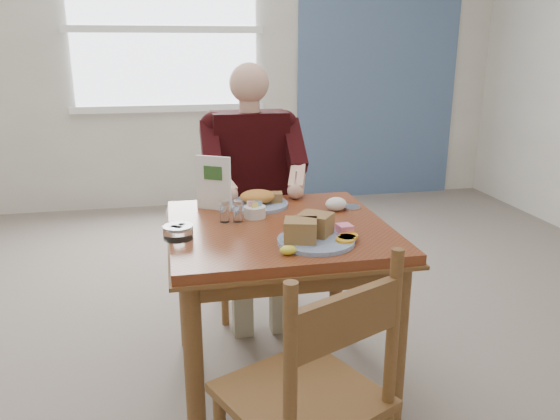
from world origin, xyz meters
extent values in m
plane|color=slate|center=(0.00, 0.00, 0.00)|extent=(6.00, 6.00, 0.00)
plane|color=beige|center=(0.00, 3.00, 1.40)|extent=(5.50, 0.00, 5.50)
cube|color=#465E83|center=(1.60, 2.98, 1.40)|extent=(1.60, 0.02, 2.80)
ellipsoid|color=yellow|center=(-0.04, -0.34, 0.77)|extent=(0.07, 0.06, 0.03)
ellipsoid|color=white|center=(0.30, 0.14, 0.78)|extent=(0.10, 0.08, 0.06)
cylinder|color=silver|center=(0.37, 0.16, 0.76)|extent=(0.11, 0.11, 0.01)
cube|color=white|center=(-0.40, 2.97, 1.60)|extent=(1.60, 0.02, 1.30)
cube|color=white|center=(-0.40, 2.96, 0.92)|extent=(1.72, 0.04, 0.06)
cube|color=white|center=(-0.40, 2.96, 1.60)|extent=(1.72, 0.04, 0.06)
cube|color=brown|center=(0.00, 0.00, 0.73)|extent=(0.90, 0.90, 0.04)
cube|color=brown|center=(0.00, 0.00, 0.70)|extent=(0.92, 0.92, 0.01)
cylinder|color=brown|center=(-0.39, -0.39, 0.35)|extent=(0.07, 0.07, 0.71)
cylinder|color=brown|center=(0.39, -0.39, 0.35)|extent=(0.07, 0.07, 0.71)
cylinder|color=brown|center=(-0.39, 0.39, 0.35)|extent=(0.07, 0.07, 0.71)
cylinder|color=brown|center=(0.39, 0.39, 0.35)|extent=(0.07, 0.07, 0.71)
cube|color=brown|center=(0.00, -0.39, 0.66)|extent=(0.80, 0.03, 0.08)
cube|color=brown|center=(0.00, 0.39, 0.66)|extent=(0.80, 0.03, 0.08)
cube|color=brown|center=(-0.39, 0.00, 0.66)|extent=(0.03, 0.80, 0.08)
cube|color=brown|center=(0.39, 0.00, 0.66)|extent=(0.03, 0.80, 0.08)
cylinder|color=brown|center=(-0.18, 0.57, 0.23)|extent=(0.04, 0.04, 0.45)
cylinder|color=brown|center=(0.18, 0.57, 0.23)|extent=(0.04, 0.04, 0.45)
cylinder|color=brown|center=(-0.18, 0.93, 0.23)|extent=(0.04, 0.04, 0.45)
cylinder|color=brown|center=(0.18, 0.93, 0.23)|extent=(0.04, 0.04, 0.45)
cube|color=brown|center=(0.00, 0.75, 0.47)|extent=(0.42, 0.42, 0.03)
cylinder|color=brown|center=(-0.18, 0.93, 0.70)|extent=(0.04, 0.04, 0.50)
cylinder|color=brown|center=(0.18, 0.93, 0.70)|extent=(0.04, 0.04, 0.50)
cube|color=brown|center=(0.00, 0.93, 0.80)|extent=(0.38, 0.03, 0.14)
cylinder|color=brown|center=(0.00, -0.53, 0.23)|extent=(0.05, 0.05, 0.45)
cube|color=brown|center=(-0.09, -0.77, 0.47)|extent=(0.56, 0.56, 0.03)
cylinder|color=brown|center=(-0.18, -1.01, 0.70)|extent=(0.05, 0.05, 0.50)
cylinder|color=brown|center=(0.15, -0.86, 0.70)|extent=(0.05, 0.05, 0.50)
cube|color=brown|center=(-0.01, -0.93, 0.80)|extent=(0.36, 0.18, 0.14)
cube|color=gray|center=(-0.10, 0.63, 0.54)|extent=(0.13, 0.38, 0.12)
cube|color=gray|center=(0.10, 0.63, 0.54)|extent=(0.13, 0.38, 0.12)
cube|color=gray|center=(-0.10, 0.45, 0.24)|extent=(0.10, 0.10, 0.48)
cube|color=gray|center=(0.10, 0.45, 0.24)|extent=(0.10, 0.10, 0.48)
cube|color=black|center=(0.00, 0.78, 0.84)|extent=(0.40, 0.22, 0.58)
sphere|color=black|center=(-0.19, 0.78, 1.06)|extent=(0.15, 0.15, 0.15)
sphere|color=black|center=(0.19, 0.78, 1.06)|extent=(0.15, 0.15, 0.15)
cylinder|color=#D59F87|center=(0.00, 0.76, 1.15)|extent=(0.11, 0.11, 0.08)
sphere|color=#D59F87|center=(0.00, 0.76, 1.28)|extent=(0.21, 0.21, 0.21)
cube|color=black|center=(-0.22, 0.67, 0.96)|extent=(0.09, 0.29, 0.27)
cube|color=black|center=(0.22, 0.67, 0.96)|extent=(0.09, 0.29, 0.27)
sphere|color=black|center=(-0.22, 0.55, 0.86)|extent=(0.09, 0.09, 0.09)
sphere|color=black|center=(0.22, 0.55, 0.86)|extent=(0.09, 0.09, 0.09)
cube|color=#D59F87|center=(-0.19, 0.46, 0.82)|extent=(0.14, 0.23, 0.14)
cube|color=#D59F87|center=(0.19, 0.46, 0.82)|extent=(0.14, 0.23, 0.14)
sphere|color=#D59F87|center=(-0.16, 0.37, 0.79)|extent=(0.08, 0.08, 0.08)
sphere|color=#D59F87|center=(0.16, 0.37, 0.79)|extent=(0.08, 0.08, 0.08)
cylinder|color=silver|center=(0.16, 0.37, 0.84)|extent=(0.01, 0.05, 0.12)
cylinder|color=white|center=(0.09, -0.25, 0.76)|extent=(0.39, 0.39, 0.02)
cube|color=tan|center=(0.03, -0.25, 0.81)|extent=(0.14, 0.13, 0.08)
cube|color=tan|center=(0.11, -0.19, 0.81)|extent=(0.16, 0.16, 0.08)
cylinder|color=orange|center=(0.20, -0.29, 0.77)|extent=(0.10, 0.10, 0.01)
cylinder|color=orange|center=(0.21, -0.27, 0.77)|extent=(0.09, 0.09, 0.01)
cylinder|color=orange|center=(0.22, -0.25, 0.77)|extent=(0.07, 0.07, 0.01)
cube|color=pink|center=(0.22, -0.19, 0.78)|extent=(0.06, 0.07, 0.03)
cylinder|color=white|center=(-0.04, 0.29, 0.76)|extent=(0.32, 0.32, 0.02)
ellipsoid|color=gold|center=(-0.04, 0.29, 0.80)|extent=(0.18, 0.16, 0.06)
cube|color=tan|center=(0.03, 0.30, 0.79)|extent=(0.11, 0.08, 0.04)
cylinder|color=white|center=(-0.08, 0.12, 0.77)|extent=(0.10, 0.10, 0.05)
cube|color=pink|center=(-0.09, 0.12, 0.81)|extent=(0.04, 0.02, 0.02)
cube|color=#6699D8|center=(-0.07, 0.13, 0.81)|extent=(0.04, 0.02, 0.02)
cube|color=#EAD159|center=(-0.08, 0.10, 0.81)|extent=(0.04, 0.03, 0.02)
cube|color=white|center=(-0.09, 0.13, 0.81)|extent=(0.04, 0.02, 0.02)
cylinder|color=white|center=(-0.22, 0.08, 0.79)|extent=(0.04, 0.04, 0.08)
cylinder|color=silver|center=(-0.22, 0.08, 0.84)|extent=(0.05, 0.05, 0.02)
cylinder|color=white|center=(-0.16, 0.07, 0.79)|extent=(0.04, 0.04, 0.08)
cylinder|color=silver|center=(-0.16, 0.07, 0.84)|extent=(0.05, 0.05, 0.02)
cylinder|color=white|center=(-0.42, -0.09, 0.78)|extent=(0.14, 0.14, 0.05)
cylinder|color=white|center=(-0.43, -0.09, 0.79)|extent=(0.03, 0.03, 0.02)
cylinder|color=white|center=(-0.40, -0.08, 0.79)|extent=(0.03, 0.03, 0.02)
cylinder|color=white|center=(-0.41, -0.11, 0.79)|extent=(0.03, 0.03, 0.02)
cube|color=white|center=(-0.24, 0.27, 0.87)|extent=(0.15, 0.10, 0.25)
cube|color=#2D5926|center=(-0.24, 0.26, 0.92)|extent=(0.08, 0.05, 0.06)
camera|label=1|loc=(-0.44, -2.12, 1.47)|focal=35.00mm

